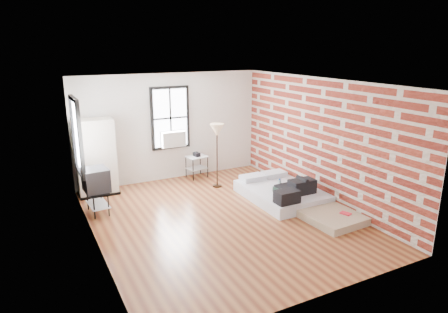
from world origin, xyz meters
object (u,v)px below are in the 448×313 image
floor_lamp (217,133)px  wardrobe (96,158)px  tv_stand (96,181)px  mattress_bare (312,205)px  side_table (197,160)px  mattress_main (282,192)px

floor_lamp → wardrobe: bearing=163.4°
floor_lamp → tv_stand: (-3.00, -0.32, -0.67)m
mattress_bare → tv_stand: 4.64m
side_table → tv_stand: 3.09m
wardrobe → floor_lamp: size_ratio=1.13×
wardrobe → mattress_main: bearing=-31.0°
side_table → floor_lamp: 1.29m
floor_lamp → tv_stand: 3.09m
tv_stand → mattress_bare: bearing=-29.8°
mattress_main → side_table: (-1.12, 2.38, 0.30)m
mattress_bare → tv_stand: (-4.13, 2.02, 0.58)m
mattress_main → wardrobe: size_ratio=1.10×
mattress_bare → wardrobe: 5.10m
tv_stand → side_table: bearing=19.5°
mattress_main → side_table: size_ratio=2.88×
side_table → tv_stand: bearing=-156.8°
mattress_bare → floor_lamp: size_ratio=1.26×
wardrobe → side_table: (2.62, 0.07, -0.44)m
side_table → floor_lamp: (0.17, -0.90, 0.91)m
mattress_main → floor_lamp: 2.13m
floor_lamp → mattress_bare: bearing=-64.3°
mattress_main → wardrobe: (-3.74, 2.31, 0.74)m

